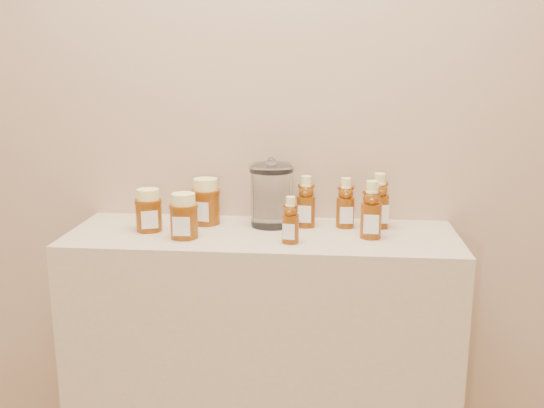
# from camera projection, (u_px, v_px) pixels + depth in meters

# --- Properties ---
(wall_back) EXTENTS (3.50, 0.02, 2.70)m
(wall_back) POSITION_uv_depth(u_px,v_px,m) (268.00, 82.00, 1.96)
(wall_back) COLOR tan
(wall_back) RESTS_ON ground
(display_table) EXTENTS (1.20, 0.40, 0.90)m
(display_table) POSITION_uv_depth(u_px,v_px,m) (262.00, 365.00, 1.97)
(display_table) COLOR #C0AC8C
(display_table) RESTS_ON ground
(bear_bottle_back_left) EXTENTS (0.07, 0.07, 0.19)m
(bear_bottle_back_left) POSITION_uv_depth(u_px,v_px,m) (306.00, 198.00, 1.92)
(bear_bottle_back_left) COLOR #622B07
(bear_bottle_back_left) RESTS_ON display_table
(bear_bottle_back_mid) EXTENTS (0.07, 0.07, 0.18)m
(bear_bottle_back_mid) POSITION_uv_depth(u_px,v_px,m) (346.00, 200.00, 1.91)
(bear_bottle_back_mid) COLOR #622B07
(bear_bottle_back_mid) RESTS_ON display_table
(bear_bottle_back_right) EXTENTS (0.08, 0.08, 0.20)m
(bear_bottle_back_right) POSITION_uv_depth(u_px,v_px,m) (379.00, 197.00, 1.91)
(bear_bottle_back_right) COLOR #622B07
(bear_bottle_back_right) RESTS_ON display_table
(bear_bottle_front_left) EXTENTS (0.06, 0.06, 0.16)m
(bear_bottle_front_left) POSITION_uv_depth(u_px,v_px,m) (291.00, 217.00, 1.75)
(bear_bottle_front_left) COLOR #622B07
(bear_bottle_front_left) RESTS_ON display_table
(bear_bottle_front_right) EXTENTS (0.07, 0.07, 0.20)m
(bear_bottle_front_right) POSITION_uv_depth(u_px,v_px,m) (371.00, 206.00, 1.80)
(bear_bottle_front_right) COLOR #622B07
(bear_bottle_front_right) RESTS_ON display_table
(honey_jar_left) EXTENTS (0.11, 0.11, 0.13)m
(honey_jar_left) POSITION_uv_depth(u_px,v_px,m) (149.00, 210.00, 1.88)
(honey_jar_left) COLOR #622B07
(honey_jar_left) RESTS_ON display_table
(honey_jar_back) EXTENTS (0.11, 0.11, 0.15)m
(honey_jar_back) POSITION_uv_depth(u_px,v_px,m) (206.00, 201.00, 1.96)
(honey_jar_back) COLOR #622B07
(honey_jar_back) RESTS_ON display_table
(honey_jar_front) EXTENTS (0.09, 0.09, 0.14)m
(honey_jar_front) POSITION_uv_depth(u_px,v_px,m) (184.00, 216.00, 1.80)
(honey_jar_front) COLOR #622B07
(honey_jar_front) RESTS_ON display_table
(glass_canister) EXTENTS (0.15, 0.15, 0.22)m
(glass_canister) POSITION_uv_depth(u_px,v_px,m) (271.00, 193.00, 1.93)
(glass_canister) COLOR white
(glass_canister) RESTS_ON display_table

